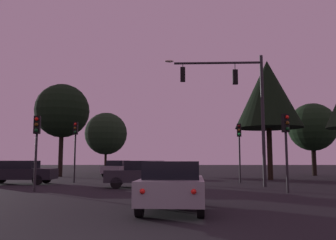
{
  "coord_description": "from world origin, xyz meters",
  "views": [
    {
      "loc": [
        0.95,
        -6.51,
        1.55
      ],
      "look_at": [
        0.76,
        12.56,
        3.75
      ],
      "focal_mm": 37.35,
      "sensor_mm": 36.0,
      "label": 1
    }
  ],
  "objects_px": {
    "car_crossing_left": "(142,173)",
    "tree_behind_sign": "(268,94)",
    "traffic_light_corner_left": "(286,136)",
    "traffic_light_far_side": "(75,139)",
    "car_far_lane": "(118,168)",
    "traffic_signal_mast_arm": "(236,95)",
    "tree_left_far": "(106,134)",
    "car_nearside_lane": "(173,185)",
    "tree_right_cluster": "(62,111)",
    "traffic_light_corner_right": "(36,137)",
    "car_crossing_right": "(19,172)",
    "traffic_light_median": "(239,141)",
    "tree_center_horizon": "(312,127)"
  },
  "relations": [
    {
      "from": "car_nearside_lane",
      "to": "car_crossing_left",
      "type": "xyz_separation_m",
      "value": [
        -1.74,
        9.18,
        -0.0
      ]
    },
    {
      "from": "tree_center_horizon",
      "to": "tree_right_cluster",
      "type": "distance_m",
      "value": 25.02
    },
    {
      "from": "traffic_light_corner_left",
      "to": "tree_left_far",
      "type": "relative_size",
      "value": 0.52
    },
    {
      "from": "car_crossing_left",
      "to": "traffic_light_corner_right",
      "type": "bearing_deg",
      "value": -151.07
    },
    {
      "from": "traffic_light_corner_left",
      "to": "tree_behind_sign",
      "type": "distance_m",
      "value": 12.1
    },
    {
      "from": "tree_right_cluster",
      "to": "car_crossing_left",
      "type": "bearing_deg",
      "value": -55.89
    },
    {
      "from": "car_crossing_left",
      "to": "tree_behind_sign",
      "type": "bearing_deg",
      "value": 39.83
    },
    {
      "from": "tree_left_far",
      "to": "tree_right_cluster",
      "type": "distance_m",
      "value": 9.81
    },
    {
      "from": "car_crossing_right",
      "to": "tree_right_cluster",
      "type": "xyz_separation_m",
      "value": [
        -0.55,
        10.29,
        5.47
      ]
    },
    {
      "from": "car_crossing_left",
      "to": "car_far_lane",
      "type": "distance_m",
      "value": 14.4
    },
    {
      "from": "traffic_light_corner_left",
      "to": "car_crossing_right",
      "type": "bearing_deg",
      "value": 159.19
    },
    {
      "from": "tree_center_horizon",
      "to": "traffic_light_far_side",
      "type": "bearing_deg",
      "value": -152.27
    },
    {
      "from": "tree_behind_sign",
      "to": "tree_left_far",
      "type": "distance_m",
      "value": 21.58
    },
    {
      "from": "car_crossing_right",
      "to": "car_crossing_left",
      "type": "bearing_deg",
      "value": -18.47
    },
    {
      "from": "tree_center_horizon",
      "to": "tree_right_cluster",
      "type": "xyz_separation_m",
      "value": [
        -24.88,
        -2.26,
        1.38
      ]
    },
    {
      "from": "car_crossing_right",
      "to": "tree_center_horizon",
      "type": "xyz_separation_m",
      "value": [
        24.33,
        12.54,
        4.08
      ]
    },
    {
      "from": "traffic_signal_mast_arm",
      "to": "traffic_light_median",
      "type": "bearing_deg",
      "value": 77.25
    },
    {
      "from": "car_nearside_lane",
      "to": "tree_left_far",
      "type": "xyz_separation_m",
      "value": [
        -8.06,
        31.6,
        3.98
      ]
    },
    {
      "from": "traffic_light_corner_right",
      "to": "traffic_light_far_side",
      "type": "distance_m",
      "value": 7.03
    },
    {
      "from": "traffic_signal_mast_arm",
      "to": "car_far_lane",
      "type": "xyz_separation_m",
      "value": [
        -9.17,
        13.23,
        -4.66
      ]
    },
    {
      "from": "traffic_light_median",
      "to": "car_far_lane",
      "type": "bearing_deg",
      "value": 135.59
    },
    {
      "from": "traffic_signal_mast_arm",
      "to": "car_crossing_left",
      "type": "xyz_separation_m",
      "value": [
        -5.63,
        -0.73,
        -4.66
      ]
    },
    {
      "from": "tree_behind_sign",
      "to": "tree_right_cluster",
      "type": "xyz_separation_m",
      "value": [
        -18.41,
        5.08,
        -0.63
      ]
    },
    {
      "from": "traffic_light_corner_right",
      "to": "car_nearside_lane",
      "type": "relative_size",
      "value": 0.91
    },
    {
      "from": "car_crossing_left",
      "to": "car_far_lane",
      "type": "height_order",
      "value": "same"
    },
    {
      "from": "car_far_lane",
      "to": "tree_behind_sign",
      "type": "distance_m",
      "value": 15.64
    },
    {
      "from": "traffic_light_corner_left",
      "to": "tree_behind_sign",
      "type": "bearing_deg",
      "value": 78.37
    },
    {
      "from": "tree_left_far",
      "to": "car_far_lane",
      "type": "bearing_deg",
      "value": -71.75
    },
    {
      "from": "traffic_light_corner_right",
      "to": "car_far_lane",
      "type": "distance_m",
      "value": 16.92
    },
    {
      "from": "traffic_signal_mast_arm",
      "to": "traffic_light_median",
      "type": "xyz_separation_m",
      "value": [
        0.79,
        3.47,
        -2.55
      ]
    },
    {
      "from": "traffic_light_corner_left",
      "to": "traffic_light_far_side",
      "type": "bearing_deg",
      "value": 149.11
    },
    {
      "from": "car_nearside_lane",
      "to": "tree_right_cluster",
      "type": "height_order",
      "value": "tree_right_cluster"
    },
    {
      "from": "car_nearside_lane",
      "to": "tree_left_far",
      "type": "height_order",
      "value": "tree_left_far"
    },
    {
      "from": "traffic_light_corner_left",
      "to": "tree_left_far",
      "type": "bearing_deg",
      "value": 118.02
    },
    {
      "from": "traffic_light_median",
      "to": "tree_center_horizon",
      "type": "distance_m",
      "value": 14.82
    },
    {
      "from": "car_far_lane",
      "to": "tree_left_far",
      "type": "bearing_deg",
      "value": 108.25
    },
    {
      "from": "traffic_light_far_side",
      "to": "car_crossing_left",
      "type": "distance_m",
      "value": 6.95
    },
    {
      "from": "tree_behind_sign",
      "to": "tree_center_horizon",
      "type": "relative_size",
      "value": 1.33
    },
    {
      "from": "traffic_light_corner_left",
      "to": "car_crossing_left",
      "type": "relative_size",
      "value": 0.88
    },
    {
      "from": "traffic_signal_mast_arm",
      "to": "car_crossing_right",
      "type": "bearing_deg",
      "value": 171.66
    },
    {
      "from": "traffic_light_corner_left",
      "to": "traffic_light_far_side",
      "type": "xyz_separation_m",
      "value": [
        -12.33,
        7.38,
        0.3
      ]
    },
    {
      "from": "traffic_light_median",
      "to": "tree_left_far",
      "type": "height_order",
      "value": "tree_left_far"
    },
    {
      "from": "car_crossing_right",
      "to": "tree_right_cluster",
      "type": "distance_m",
      "value": 11.66
    },
    {
      "from": "tree_behind_sign",
      "to": "traffic_light_far_side",
      "type": "bearing_deg",
      "value": -165.62
    },
    {
      "from": "traffic_light_median",
      "to": "tree_behind_sign",
      "type": "relative_size",
      "value": 0.42
    },
    {
      "from": "tree_right_cluster",
      "to": "traffic_light_corner_right",
      "type": "bearing_deg",
      "value": -76.55
    },
    {
      "from": "traffic_light_corner_left",
      "to": "traffic_light_corner_right",
      "type": "distance_m",
      "value": 12.34
    },
    {
      "from": "traffic_light_corner_left",
      "to": "car_far_lane",
      "type": "relative_size",
      "value": 0.89
    },
    {
      "from": "traffic_light_median",
      "to": "car_crossing_right",
      "type": "relative_size",
      "value": 0.87
    },
    {
      "from": "traffic_light_corner_right",
      "to": "car_crossing_right",
      "type": "distance_m",
      "value": 6.71
    }
  ]
}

